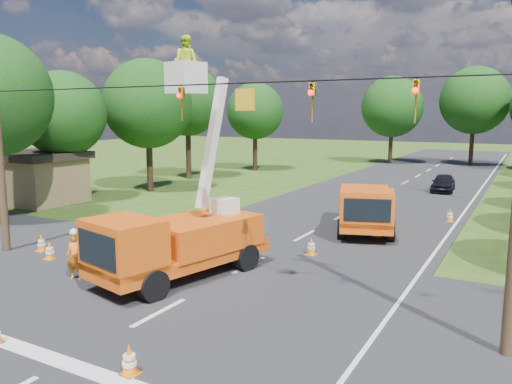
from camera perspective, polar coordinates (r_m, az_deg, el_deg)
The scene contains 24 objects.
ground at distance 31.80m, azimuth 12.78°, elevation -1.16°, with size 140.00×140.00×0.00m, color #2B4815.
road_main at distance 31.80m, azimuth 12.78°, elevation -1.16°, with size 12.00×100.00×0.06m, color black.
road_cross at distance 15.86m, azimuth -6.28°, elevation -11.27°, with size 56.00×10.00×0.07m, color black.
stop_bar at distance 12.36m, azimuth -21.06°, elevation -17.95°, with size 9.00×0.45×0.02m, color silver.
edge_line at distance 30.75m, azimuth 22.84°, elevation -1.99°, with size 0.12×90.00×0.02m, color silver.
bucket_truck at distance 16.70m, azimuth -8.92°, elevation -4.30°, with size 3.68×6.60×7.94m.
second_truck at distance 23.71m, azimuth 12.39°, elevation -1.69°, with size 3.95×6.39×2.25m.
ground_worker at distance 17.64m, azimuth -19.99°, elevation -6.95°, with size 0.58×0.38×1.60m, color orange.
distant_car at distance 37.62m, azimuth 20.61°, elevation 0.99°, with size 1.48×3.67×1.25m, color black.
traffic_cone_1 at distance 11.34m, azimuth -14.28°, elevation -18.13°, with size 0.38×0.38×0.71m.
traffic_cone_2 at distance 19.61m, azimuth 6.34°, elevation -6.21°, with size 0.38×0.38×0.71m.
traffic_cone_3 at distance 23.50m, azimuth 12.19°, elevation -3.81°, with size 0.38×0.38×0.71m.
traffic_cone_4 at distance 20.44m, azimuth -22.50°, elevation -6.22°, with size 0.38×0.38×0.71m.
traffic_cone_5 at distance 21.75m, azimuth -23.32°, elevation -5.38°, with size 0.38×0.38×0.71m.
traffic_cone_7 at distance 27.18m, azimuth 21.28°, elevation -2.50°, with size 0.38×0.38×0.71m.
traffic_cone_8 at distance 23.03m, azimuth 13.70°, elevation -4.12°, with size 0.38×0.38×0.71m.
signal_span at distance 13.71m, azimuth 1.02°, elevation 10.66°, with size 18.00×0.29×1.07m.
shed at distance 33.62m, azimuth -23.80°, elevation 1.62°, with size 5.50×4.50×3.15m.
tree_left_c at distance 32.84m, azimuth -21.22°, elevation 8.31°, with size 5.20×5.20×8.06m.
tree_left_d at distance 35.99m, azimuth -12.27°, elevation 9.81°, with size 6.20×6.20×9.24m.
tree_left_e at distance 42.58m, azimuth -7.84°, elevation 10.26°, with size 5.80×5.80×9.41m.
tree_left_f at distance 48.20m, azimuth -0.10°, elevation 9.22°, with size 5.40×5.40×8.40m.
tree_far_a at distance 56.78m, azimuth 15.31°, elevation 9.38°, with size 6.60×6.60×9.50m.
tree_far_b at distance 57.40m, azimuth 23.70°, elevation 9.56°, with size 7.00×7.00×10.32m.
Camera 1 is at (8.66, -10.11, 5.47)m, focal length 35.00 mm.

